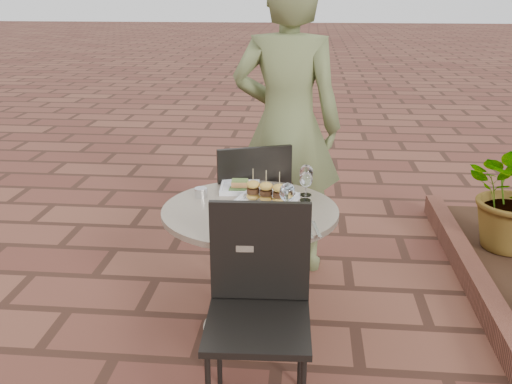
# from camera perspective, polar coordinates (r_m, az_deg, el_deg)

# --- Properties ---
(ground) EXTENTS (60.00, 60.00, 0.00)m
(ground) POSITION_cam_1_polar(r_m,az_deg,el_deg) (3.37, -4.76, -12.37)
(ground) COLOR brown
(ground) RESTS_ON ground
(cafe_table) EXTENTS (0.90, 0.90, 0.73)m
(cafe_table) POSITION_cam_1_polar(r_m,az_deg,el_deg) (3.00, -0.57, -6.04)
(cafe_table) COLOR gray
(cafe_table) RESTS_ON ground
(chair_far) EXTENTS (0.56, 0.56, 0.93)m
(chair_far) POSITION_cam_1_polar(r_m,az_deg,el_deg) (3.48, -0.55, -1.13)
(chair_far) COLOR black
(chair_far) RESTS_ON ground
(chair_near) EXTENTS (0.46, 0.46, 0.93)m
(chair_near) POSITION_cam_1_polar(r_m,az_deg,el_deg) (2.49, 0.29, -10.10)
(chair_near) COLOR black
(chair_near) RESTS_ON ground
(diner) EXTENTS (0.73, 0.51, 1.92)m
(diner) POSITION_cam_1_polar(r_m,az_deg,el_deg) (3.65, 3.11, 6.54)
(diner) COLOR #596235
(diner) RESTS_ON ground
(plate_salmon) EXTENTS (0.23, 0.23, 0.06)m
(plate_salmon) POSITION_cam_1_polar(r_m,az_deg,el_deg) (3.16, -1.62, 0.51)
(plate_salmon) COLOR white
(plate_salmon) RESTS_ON cafe_table
(plate_sliders) EXTENTS (0.35, 0.35, 0.18)m
(plate_sliders) POSITION_cam_1_polar(r_m,az_deg,el_deg) (2.95, 1.01, -0.44)
(plate_sliders) COLOR white
(plate_sliders) RESTS_ON cafe_table
(plate_tuna) EXTENTS (0.30, 0.30, 0.03)m
(plate_tuna) POSITION_cam_1_polar(r_m,az_deg,el_deg) (2.64, -1.20, -3.51)
(plate_tuna) COLOR white
(plate_tuna) RESTS_ON cafe_table
(wine_glass_right) EXTENTS (0.08, 0.08, 0.18)m
(wine_glass_right) POSITION_cam_1_polar(r_m,az_deg,el_deg) (2.74, 3.16, -0.13)
(wine_glass_right) COLOR white
(wine_glass_right) RESTS_ON cafe_table
(wine_glass_mid) EXTENTS (0.07, 0.07, 0.17)m
(wine_glass_mid) POSITION_cam_1_polar(r_m,az_deg,el_deg) (3.06, 5.05, 1.84)
(wine_glass_mid) COLOR white
(wine_glass_mid) RESTS_ON cafe_table
(wine_glass_far) EXTENTS (0.07, 0.07, 0.16)m
(wine_glass_far) POSITION_cam_1_polar(r_m,az_deg,el_deg) (2.98, 5.03, 1.18)
(wine_glass_far) COLOR white
(wine_glass_far) RESTS_ON cafe_table
(steel_ramekin) EXTENTS (0.09, 0.09, 0.05)m
(steel_ramekin) POSITION_cam_1_polar(r_m,az_deg,el_deg) (3.06, -5.52, -0.06)
(steel_ramekin) COLOR silver
(steel_ramekin) RESTS_ON cafe_table
(cutlery_set) EXTENTS (0.12, 0.23, 0.00)m
(cutlery_set) POSITION_cam_1_polar(r_m,az_deg,el_deg) (2.66, 5.47, -3.70)
(cutlery_set) COLOR silver
(cutlery_set) RESTS_ON cafe_table
(planter_curb) EXTENTS (0.12, 3.00, 0.15)m
(planter_curb) POSITION_cam_1_polar(r_m,az_deg,el_deg) (3.70, 21.65, -9.34)
(planter_curb) COLOR brown
(planter_curb) RESTS_ON ground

